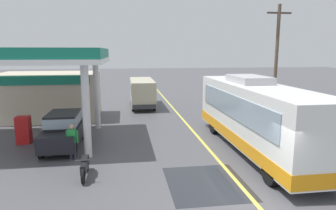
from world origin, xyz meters
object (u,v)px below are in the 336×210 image
Objects in this scene: car_at_pump at (64,128)px; minibus_opposing_lane at (142,91)px; coach_bus_main at (255,117)px; pedestrian_near_pump at (72,140)px; motorcycle_parked_forecourt at (85,166)px.

minibus_opposing_lane is (4.73, 11.01, 0.46)m from car_at_pump.
coach_bus_main is 13.78m from minibus_opposing_lane.
car_at_pump reaches higher than pedestrian_near_pump.
coach_bus_main is at bearing 0.04° from pedestrian_near_pump.
car_at_pump is at bearing -113.25° from minibus_opposing_lane.
coach_bus_main reaches higher than pedestrian_near_pump.
pedestrian_near_pump is at bearing -179.96° from coach_bus_main.
minibus_opposing_lane is at bearing 110.83° from coach_bus_main.
coach_bus_main is 9.83m from car_at_pump.
car_at_pump is 2.01m from pedestrian_near_pump.
minibus_opposing_lane is (-4.90, 12.87, -0.25)m from coach_bus_main.
car_at_pump is (-9.63, 1.87, -0.71)m from coach_bus_main.
car_at_pump reaches higher than motorcycle_parked_forecourt.
car_at_pump is at bearing 111.45° from pedestrian_near_pump.
minibus_opposing_lane is at bearing 66.75° from car_at_pump.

